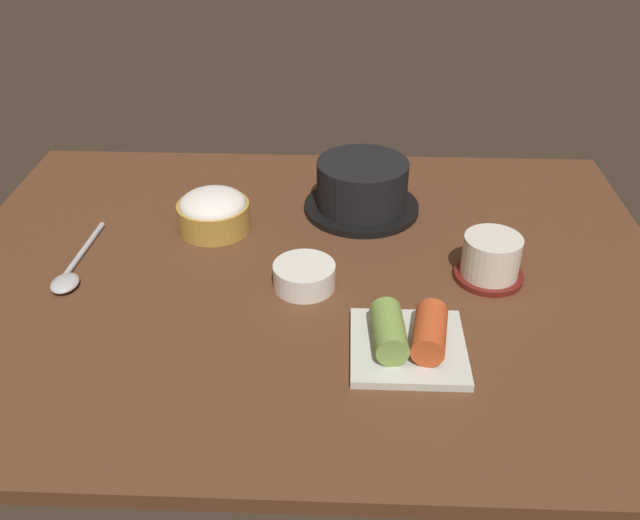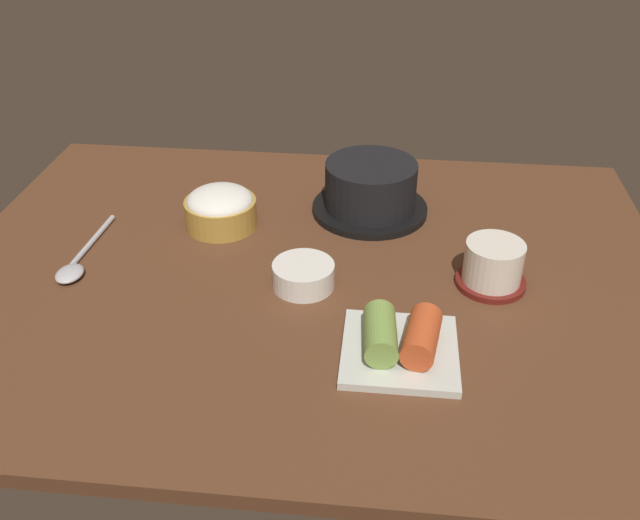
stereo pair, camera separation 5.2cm
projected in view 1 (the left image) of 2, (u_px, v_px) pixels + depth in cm
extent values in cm
cube|color=#56331E|center=(306.00, 276.00, 95.66)|extent=(100.00, 76.00, 2.00)
cylinder|color=black|center=(361.00, 207.00, 109.18)|extent=(18.06, 18.06, 1.05)
cylinder|color=black|center=(362.00, 184.00, 106.93)|extent=(14.15, 14.15, 7.19)
cylinder|color=#D15619|center=(363.00, 164.00, 105.14)|extent=(12.45, 12.45, 0.60)
cylinder|color=#B78C38|center=(214.00, 216.00, 103.38)|extent=(10.80, 10.80, 4.25)
ellipsoid|color=white|center=(213.00, 204.00, 102.23)|extent=(9.94, 9.94, 3.78)
cylinder|color=maroon|center=(488.00, 275.00, 93.31)|extent=(9.29, 9.29, 0.80)
cylinder|color=silver|center=(491.00, 256.00, 91.59)|extent=(7.69, 7.69, 5.52)
cylinder|color=#C6D18C|center=(494.00, 240.00, 90.25)|extent=(6.54, 6.54, 0.40)
cylinder|color=white|center=(304.00, 276.00, 90.96)|extent=(8.24, 8.24, 3.34)
cylinder|color=#386B2D|center=(304.00, 267.00, 90.21)|extent=(6.75, 6.75, 0.50)
cube|color=silver|center=(408.00, 347.00, 80.61)|extent=(13.40, 13.40, 1.00)
cylinder|color=#7A9E47|center=(389.00, 331.00, 79.37)|extent=(4.34, 8.28, 3.82)
cylinder|color=#C64C23|center=(430.00, 332.00, 79.22)|extent=(5.05, 8.55, 3.82)
cylinder|color=#B7B7BC|center=(82.00, 253.00, 98.12)|extent=(1.74, 16.14, 0.80)
ellipsoid|color=#B7B7BC|center=(65.00, 283.00, 91.19)|extent=(3.60, 4.68, 1.26)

